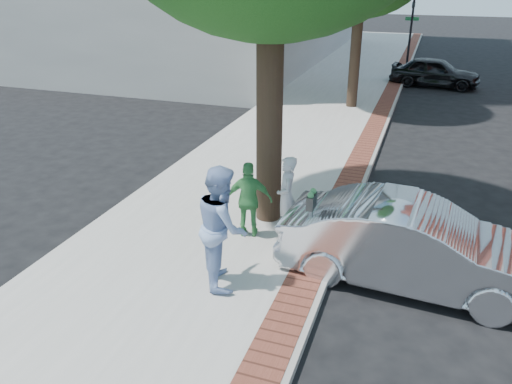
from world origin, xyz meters
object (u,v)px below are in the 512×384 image
at_px(person_gray, 287,197).
at_px(person_officer, 222,226).
at_px(sedan_silver, 414,245).
at_px(bg_car, 435,72).
at_px(person_green, 249,200).
at_px(parking_meter, 311,213).

bearing_deg(person_gray, person_officer, -35.76).
distance_m(person_gray, sedan_silver, 2.55).
xyz_separation_m(person_officer, bg_car, (2.99, 18.09, -0.51)).
height_order(sedan_silver, bg_car, sedan_silver).
distance_m(person_officer, bg_car, 18.34).
height_order(person_green, bg_car, person_green).
xyz_separation_m(person_green, bg_car, (3.12, 16.45, -0.24)).
bearing_deg(person_green, person_gray, -170.59).
relative_size(person_officer, person_green, 1.35).
relative_size(person_officer, sedan_silver, 0.46).
bearing_deg(sedan_silver, person_green, 85.61).
relative_size(parking_meter, person_gray, 0.91).
distance_m(person_green, sedan_silver, 3.13).
height_order(person_officer, sedan_silver, person_officer).
bearing_deg(sedan_silver, person_officer, 115.63).
relative_size(person_officer, bg_car, 0.52).
bearing_deg(person_gray, parking_meter, 14.87).
relative_size(parking_meter, person_green, 0.97).
relative_size(parking_meter, bg_car, 0.37).
bearing_deg(person_officer, person_gray, -42.76).
xyz_separation_m(person_green, sedan_silver, (3.10, -0.44, -0.18)).
bearing_deg(bg_car, person_officer, 176.12).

